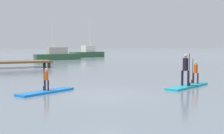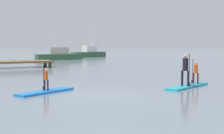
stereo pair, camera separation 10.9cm
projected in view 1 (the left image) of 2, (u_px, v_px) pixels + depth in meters
The scene contains 8 objects.
ground_plane at pixel (104, 95), 14.31m from camera, with size 240.00×240.00×0.00m, color slate.
paddleboard_near at pixel (47, 92), 14.85m from camera, with size 3.02×1.98×0.10m.
paddler_child_solo at pixel (46, 78), 14.82m from camera, with size 0.24×0.34×1.15m.
paddleboard_far at pixel (188, 86), 16.79m from camera, with size 3.55×2.10×0.10m.
paddler_adult at pixel (186, 68), 16.45m from camera, with size 0.38×0.47×1.64m.
paddler_child_front at pixel (196, 71), 17.42m from camera, with size 0.28×0.38×1.32m.
fishing_boat_green_midground at pixel (57, 55), 44.36m from camera, with size 6.33×1.92×5.23m.
motor_boat_small_navy at pixel (88, 53), 53.37m from camera, with size 6.16×3.17×5.98m.
Camera 1 is at (-5.85, -12.93, 2.25)m, focal length 52.15 mm.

